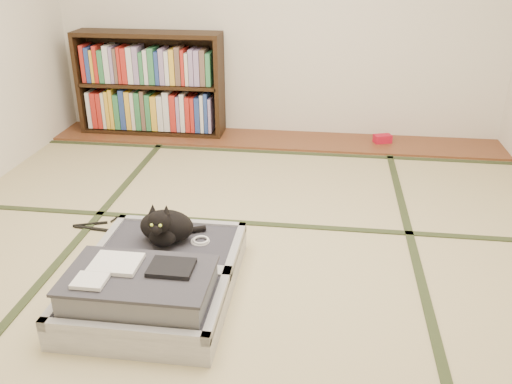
# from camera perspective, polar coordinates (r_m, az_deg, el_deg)

# --- Properties ---
(floor) EXTENTS (4.50, 4.50, 0.00)m
(floor) POSITION_cam_1_polar(r_m,az_deg,el_deg) (3.13, -1.77, -6.78)
(floor) COLOR tan
(floor) RESTS_ON ground
(wood_strip) EXTENTS (4.00, 0.50, 0.02)m
(wood_strip) POSITION_cam_1_polar(r_m,az_deg,el_deg) (4.93, 1.98, 5.51)
(wood_strip) COLOR brown
(wood_strip) RESTS_ON ground
(red_item) EXTENTS (0.17, 0.13, 0.07)m
(red_item) POSITION_cam_1_polar(r_m,az_deg,el_deg) (4.95, 13.17, 5.49)
(red_item) COLOR #B60E26
(red_item) RESTS_ON wood_strip
(tatami_borders) EXTENTS (4.00, 4.50, 0.01)m
(tatami_borders) POSITION_cam_1_polar(r_m,az_deg,el_deg) (3.55, -0.49, -2.58)
(tatami_borders) COLOR #2D381E
(tatami_borders) RESTS_ON ground
(bookcase) EXTENTS (1.31, 0.30, 0.92)m
(bookcase) POSITION_cam_1_polar(r_m,az_deg,el_deg) (5.10, -11.03, 10.93)
(bookcase) COLOR black
(bookcase) RESTS_ON wood_strip
(suitcase) EXTENTS (0.76, 1.02, 0.30)m
(suitcase) POSITION_cam_1_polar(r_m,az_deg,el_deg) (2.79, -10.62, -9.06)
(suitcase) COLOR #B4B5BA
(suitcase) RESTS_ON floor
(cat) EXTENTS (0.34, 0.34, 0.27)m
(cat) POSITION_cam_1_polar(r_m,az_deg,el_deg) (2.96, -9.51, -3.65)
(cat) COLOR black
(cat) RESTS_ON suitcase
(cable_coil) EXTENTS (0.11, 0.11, 0.03)m
(cable_coil) POSITION_cam_1_polar(r_m,az_deg,el_deg) (2.99, -5.87, -5.13)
(cable_coil) COLOR white
(cable_coil) RESTS_ON suitcase
(hanger) EXTENTS (0.44, 0.22, 0.01)m
(hanger) POSITION_cam_1_polar(r_m,az_deg,el_deg) (3.54, -15.34, -3.64)
(hanger) COLOR black
(hanger) RESTS_ON floor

